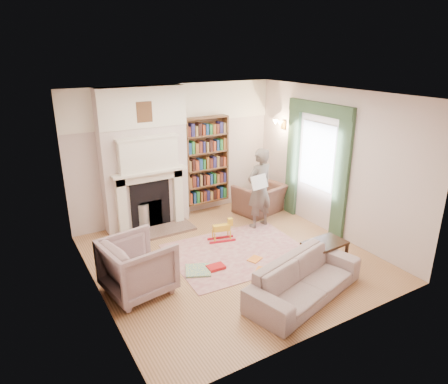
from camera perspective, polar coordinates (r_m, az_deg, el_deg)
floor at (r=7.08m, az=1.04°, el=-9.38°), size 4.50×4.50×0.00m
ceiling at (r=6.21m, az=1.20°, el=13.76°), size 4.50×4.50×0.00m
wall_back at (r=8.44m, az=-6.92°, el=5.60°), size 4.50×0.00×4.50m
wall_front at (r=4.88m, az=15.11°, el=-5.88°), size 4.50×0.00×4.50m
wall_left at (r=5.74m, az=-18.45°, el=-2.26°), size 0.00×4.50×4.50m
wall_right at (r=7.88m, az=15.26°, el=4.00°), size 0.00×4.50×4.50m
fireplace at (r=8.00m, az=-11.26°, el=4.46°), size 1.70×0.58×2.80m
bookcase at (r=8.65m, az=-2.56°, el=4.54°), size 1.00×0.24×1.85m
window at (r=8.13m, az=13.23°, el=5.02°), size 0.02×0.90×1.30m
curtain_left at (r=7.70m, az=16.43°, el=1.97°), size 0.07×0.32×2.40m
curtain_right at (r=8.67m, az=9.78°, el=4.47°), size 0.07×0.32×2.40m
pelmet at (r=7.92m, az=13.52°, el=11.50°), size 0.09×1.70×0.24m
wall_sconce at (r=8.71m, az=7.48°, el=9.40°), size 0.20×0.24×0.24m
rug at (r=7.26m, az=1.99°, el=-8.55°), size 2.45×1.92×0.01m
armchair_reading at (r=8.86m, az=5.11°, el=-0.96°), size 1.15×1.06×0.64m
armchair_left at (r=6.13m, az=-12.22°, el=-10.31°), size 1.07×1.05×0.85m
sofa at (r=6.06m, az=11.43°, el=-12.15°), size 2.09×1.25×0.57m
man_reading at (r=7.99m, az=5.07°, el=0.51°), size 0.65×0.48×1.65m
newspaper at (r=7.68m, az=5.06°, el=1.44°), size 0.40×0.17×0.26m
coffee_table at (r=6.93m, az=14.09°, el=-8.62°), size 0.72×0.48×0.45m
paraffin_heater at (r=8.18m, az=-11.45°, el=-3.47°), size 0.26×0.26×0.55m
rocking_horse at (r=7.56m, az=-0.36°, el=-5.48°), size 0.54×0.32×0.45m
board_game at (r=6.68m, az=-3.74°, el=-11.11°), size 0.53×0.53×0.03m
game_box_lid at (r=6.74m, az=-1.17°, el=-10.68°), size 0.30×0.21×0.05m
comic_annuals at (r=6.86m, az=4.89°, el=-10.30°), size 0.42×0.64×0.02m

